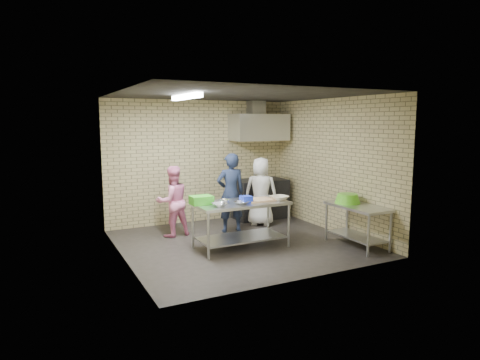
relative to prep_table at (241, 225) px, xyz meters
name	(u,v)px	position (x,y,z in m)	size (l,w,h in m)	color
floor	(240,243)	(0.10, 0.23, -0.41)	(4.20, 4.20, 0.00)	black
ceiling	(240,95)	(0.10, 0.23, 2.29)	(4.20, 4.20, 0.00)	black
back_wall	(200,161)	(0.10, 2.23, 0.94)	(4.20, 0.06, 2.70)	tan
front_wall	(305,186)	(0.10, -1.77, 0.94)	(4.20, 0.06, 2.70)	tan
left_wall	(122,178)	(-2.00, 0.23, 0.94)	(0.06, 4.00, 2.70)	tan
right_wall	(332,165)	(2.20, 0.23, 0.94)	(0.06, 4.00, 2.70)	tan
prep_table	(241,225)	(0.00, 0.00, 0.00)	(1.65, 0.82, 0.82)	#BABCC2
side_counter	(357,226)	(1.90, -0.87, -0.04)	(0.60, 1.20, 0.75)	silver
stove	(260,199)	(1.45, 1.88, 0.04)	(1.20, 0.70, 0.90)	black
range_hood	(259,127)	(1.45, 1.93, 1.69)	(1.30, 0.60, 0.60)	silver
hood_duct	(256,108)	(1.45, 2.08, 2.14)	(0.35, 0.30, 0.30)	#A5A8AD
wall_shelf	(266,135)	(1.75, 2.12, 1.51)	(0.80, 0.20, 0.04)	#3F2B19
fluorescent_fixture	(186,97)	(-0.90, 0.23, 2.23)	(0.10, 1.25, 0.08)	white
green_crate	(201,200)	(-0.70, 0.12, 0.49)	(0.37, 0.27, 0.15)	green
blue_tub	(246,199)	(0.05, -0.10, 0.47)	(0.18, 0.18, 0.12)	#1A31C3
cutting_board	(259,200)	(0.35, -0.02, 0.43)	(0.50, 0.38, 0.03)	tan
mixing_bowl_a	(220,205)	(-0.50, -0.20, 0.44)	(0.26, 0.26, 0.06)	silver
mixing_bowl_b	(224,201)	(-0.30, 0.05, 0.44)	(0.20, 0.20, 0.06)	silver
mixing_bowl_c	(242,203)	(-0.10, -0.22, 0.44)	(0.24, 0.24, 0.06)	#A8AAAF
ceramic_bowl	(279,198)	(0.70, -0.15, 0.45)	(0.32, 0.32, 0.08)	#C0B499
green_basin	(348,198)	(1.88, -0.62, 0.42)	(0.46, 0.46, 0.17)	#59C626
bottle_red	(257,130)	(1.50, 2.12, 1.62)	(0.07, 0.07, 0.18)	#B22619
bottle_green	(272,131)	(1.90, 2.12, 1.60)	(0.06, 0.06, 0.15)	green
man_navy	(231,193)	(0.31, 1.07, 0.39)	(0.59, 0.38, 1.61)	black
woman_pink	(172,201)	(-0.85, 1.27, 0.28)	(0.67, 0.52, 1.38)	pink
woman_white	(261,191)	(1.13, 1.28, 0.32)	(0.72, 0.47, 1.47)	white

